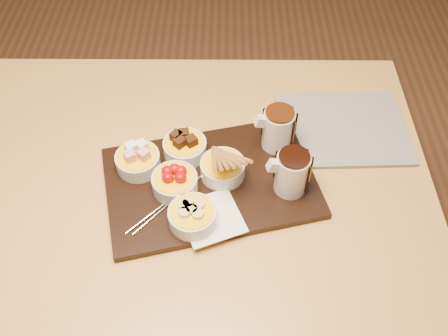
{
  "coord_description": "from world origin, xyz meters",
  "views": [
    {
      "loc": [
        0.13,
        -0.73,
        1.64
      ],
      "look_at": [
        0.13,
        -0.05,
        0.81
      ],
      "focal_mm": 40.0,
      "sensor_mm": 36.0,
      "label": 1
    }
  ],
  "objects_px": {
    "dining_table": "(173,194)",
    "serving_board": "(211,182)",
    "bowl_strawberries": "(175,183)",
    "pitcher_milk_chocolate": "(278,129)",
    "newspaper": "(342,128)",
    "pitcher_dark_chocolate": "(292,173)"
  },
  "relations": [
    {
      "from": "serving_board",
      "to": "newspaper",
      "type": "relative_size",
      "value": 1.47
    },
    {
      "from": "serving_board",
      "to": "pitcher_dark_chocolate",
      "type": "bearing_deg",
      "value": -19.98
    },
    {
      "from": "newspaper",
      "to": "pitcher_dark_chocolate",
      "type": "bearing_deg",
      "value": -128.99
    },
    {
      "from": "bowl_strawberries",
      "to": "newspaper",
      "type": "relative_size",
      "value": 0.32
    },
    {
      "from": "dining_table",
      "to": "serving_board",
      "type": "bearing_deg",
      "value": -26.02
    },
    {
      "from": "bowl_strawberries",
      "to": "pitcher_milk_chocolate",
      "type": "relative_size",
      "value": 1.01
    },
    {
      "from": "pitcher_milk_chocolate",
      "to": "pitcher_dark_chocolate",
      "type": "bearing_deg",
      "value": -94.4
    },
    {
      "from": "dining_table",
      "to": "bowl_strawberries",
      "type": "relative_size",
      "value": 12.0
    },
    {
      "from": "dining_table",
      "to": "newspaper",
      "type": "xyz_separation_m",
      "value": [
        0.42,
        0.13,
        0.1
      ]
    },
    {
      "from": "bowl_strawberries",
      "to": "pitcher_dark_chocolate",
      "type": "relative_size",
      "value": 1.01
    },
    {
      "from": "bowl_strawberries",
      "to": "pitcher_milk_chocolate",
      "type": "xyz_separation_m",
      "value": [
        0.23,
        0.13,
        0.03
      ]
    },
    {
      "from": "serving_board",
      "to": "pitcher_milk_chocolate",
      "type": "height_order",
      "value": "pitcher_milk_chocolate"
    },
    {
      "from": "serving_board",
      "to": "pitcher_dark_chocolate",
      "type": "relative_size",
      "value": 4.66
    },
    {
      "from": "dining_table",
      "to": "bowl_strawberries",
      "type": "height_order",
      "value": "bowl_strawberries"
    },
    {
      "from": "dining_table",
      "to": "newspaper",
      "type": "bearing_deg",
      "value": 17.05
    },
    {
      "from": "serving_board",
      "to": "pitcher_milk_chocolate",
      "type": "distance_m",
      "value": 0.2
    },
    {
      "from": "newspaper",
      "to": "pitcher_milk_chocolate",
      "type": "bearing_deg",
      "value": -160.75
    },
    {
      "from": "bowl_strawberries",
      "to": "pitcher_milk_chocolate",
      "type": "distance_m",
      "value": 0.27
    },
    {
      "from": "pitcher_dark_chocolate",
      "to": "newspaper",
      "type": "bearing_deg",
      "value": 39.3
    },
    {
      "from": "pitcher_milk_chocolate",
      "to": "newspaper",
      "type": "distance_m",
      "value": 0.19
    },
    {
      "from": "serving_board",
      "to": "pitcher_dark_chocolate",
      "type": "xyz_separation_m",
      "value": [
        0.17,
        -0.02,
        0.06
      ]
    },
    {
      "from": "serving_board",
      "to": "dining_table",
      "type": "bearing_deg",
      "value": 140.17
    }
  ]
}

